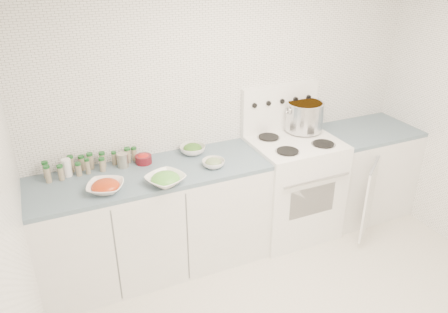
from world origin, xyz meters
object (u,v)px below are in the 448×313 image
Objects in this scene: stock_pot at (304,115)px; bowl_tomato at (106,186)px; bowl_snowpea at (165,179)px; stove at (291,184)px.

stock_pot reaches higher than bowl_tomato.
stock_pot is at bearing 14.63° from bowl_snowpea.
bowl_snowpea reaches higher than bowl_tomato.
stock_pot is 1.08× the size of bowl_tomato.
stock_pot is at bearing 9.23° from bowl_tomato.
stove reaches higher than stock_pot.
stock_pot is 1.02× the size of bowl_snowpea.
stove is 0.64m from stock_pot.
bowl_tomato is at bearing 170.08° from bowl_snowpea.
stock_pot reaches higher than bowl_snowpea.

